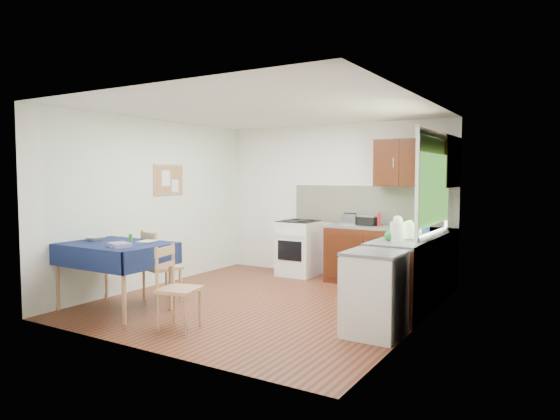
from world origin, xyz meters
The scene contains 33 objects.
floor centered at (0.00, 0.00, 0.00)m, with size 4.20×4.20×0.00m, color #4A2013.
ceiling centered at (0.00, 0.00, 2.50)m, with size 4.00×4.20×0.02m, color silver.
wall_back centered at (0.00, 2.10, 1.25)m, with size 4.00×0.02×2.50m, color white.
wall_front centered at (0.00, -2.10, 1.25)m, with size 4.00×0.02×2.50m, color white.
wall_left centered at (-2.00, 0.00, 1.25)m, with size 0.02×4.20×2.50m, color white.
wall_right centered at (2.00, 0.00, 1.25)m, with size 0.02×4.20×2.50m, color white.
base_cabinets centered at (1.36, 1.26, 0.43)m, with size 1.90×2.30×0.86m.
worktop_back centered at (1.05, 1.80, 0.88)m, with size 1.90×0.60×0.04m, color #5E5E62.
worktop_right centered at (1.70, 0.65, 0.88)m, with size 0.60×1.70×0.04m, color #5E5E62.
worktop_corner centered at (1.70, 1.80, 0.88)m, with size 0.60×0.60×0.04m, color #5E5E62.
splashback centered at (0.65, 2.08, 1.20)m, with size 2.70×0.02×0.60m, color beige.
upper_cabinets centered at (1.52, 1.80, 1.85)m, with size 1.20×0.85×0.70m.
stove centered at (-0.50, 1.80, 0.46)m, with size 0.60×0.61×0.92m.
window centered at (1.97, 0.70, 1.65)m, with size 0.04×1.48×1.26m.
fridge centered at (1.70, -0.55, 0.44)m, with size 0.58×0.60×0.89m.
corkboard centered at (-1.97, 0.30, 1.60)m, with size 0.04×0.62×0.47m.
dining_table centered at (-1.40, -1.27, 0.73)m, with size 1.38×0.94×0.84m.
chair_far centered at (-1.22, -0.70, 0.50)m, with size 0.51×0.51×0.95m.
chair_near centered at (-0.24, -1.43, 0.48)m, with size 0.47×0.47×0.91m.
toaster centered at (0.43, 1.77, 0.98)m, with size 0.24×0.15×0.18m.
sandwich_press centered at (0.71, 1.80, 0.98)m, with size 0.27×0.24×0.16m.
sauce_bottle centered at (0.90, 1.75, 1.00)m, with size 0.05×0.05×0.21m, color red.
yellow_packet centered at (1.15, 1.87, 0.97)m, with size 0.11×0.07×0.14m, color gold.
dish_rack centered at (1.72, 0.55, 0.92)m, with size 0.45×0.35×0.22m.
kettle centered at (1.67, 0.25, 1.03)m, with size 0.18×0.18×0.30m.
cup centered at (1.33, 1.66, 0.95)m, with size 0.12×0.12×0.10m, color silver.
soap_bottle_a centered at (1.70, 1.02, 1.04)m, with size 0.11×0.11×0.28m, color white.
soap_bottle_b centered at (1.69, 1.40, 1.00)m, with size 0.09×0.09×0.20m, color #1D43A9.
soap_bottle_c centered at (1.59, 0.23, 0.98)m, with size 0.13×0.13×0.16m, color #268E33.
plate_bowl centered at (-1.75, -1.26, 0.87)m, with size 0.22×0.22×0.05m, color beige.
book centered at (-1.16, -1.05, 0.85)m, with size 0.18×0.24×0.02m, color white.
spice_jar centered at (-1.30, -1.09, 0.89)m, with size 0.05×0.05×0.09m, color #238324.
tea_towel centered at (-1.07, -1.47, 0.86)m, with size 0.26×0.21×0.05m, color navy.
Camera 1 is at (3.49, -5.41, 1.67)m, focal length 32.00 mm.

